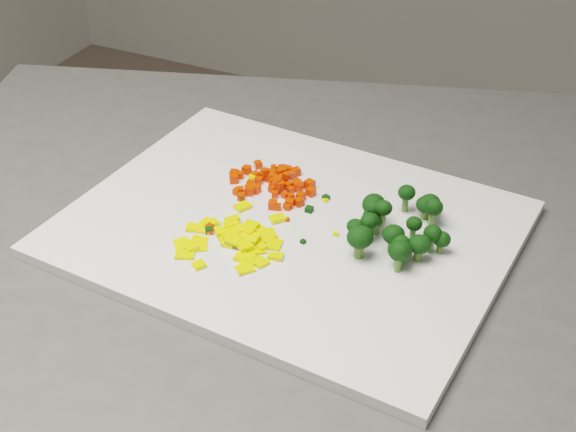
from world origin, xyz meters
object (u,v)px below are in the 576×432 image
at_px(carrot_pile, 273,176).
at_px(broccoli_pile, 395,214).
at_px(pepper_pile, 234,232).
at_px(cutting_board, 288,228).

distance_m(carrot_pile, broccoli_pile, 0.16).
xyz_separation_m(pepper_pile, broccoli_pile, (0.15, 0.07, 0.02)).
distance_m(cutting_board, pepper_pile, 0.06).
distance_m(carrot_pile, pepper_pile, 0.11).
bearing_deg(cutting_board, pepper_pile, -129.31).
height_order(carrot_pile, broccoli_pile, broccoli_pile).
height_order(cutting_board, pepper_pile, pepper_pile).
bearing_deg(broccoli_pile, carrot_pile, 168.33).
bearing_deg(carrot_pile, pepper_pile, -86.19).
xyz_separation_m(cutting_board, pepper_pile, (-0.04, -0.05, 0.01)).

